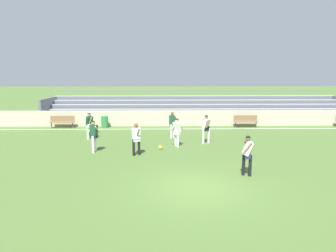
{
  "coord_description": "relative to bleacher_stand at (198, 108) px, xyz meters",
  "views": [
    {
      "loc": [
        -1.27,
        -10.5,
        4.16
      ],
      "look_at": [
        -0.92,
        7.29,
        0.99
      ],
      "focal_mm": 32.48,
      "sensor_mm": 36.0,
      "label": 1
    }
  ],
  "objects": [
    {
      "name": "player_white_on_ball",
      "position": [
        -0.55,
        -9.12,
        -0.06
      ],
      "size": [
        0.53,
        0.65,
        1.68
      ],
      "color": "white",
      "rests_on": "ground"
    },
    {
      "name": "bench_centre_sideline",
      "position": [
        -10.67,
        -3.88,
        -0.51
      ],
      "size": [
        1.8,
        0.4,
        0.9
      ],
      "color": "olive",
      "rests_on": "ground"
    },
    {
      "name": "player_dark_pressing_high",
      "position": [
        -2.5,
        -7.57,
        -0.06
      ],
      "size": [
        0.46,
        0.55,
        1.68
      ],
      "color": "white",
      "rests_on": "ground"
    },
    {
      "name": "player_dark_wide_left",
      "position": [
        -7.68,
        -7.82,
        -0.07
      ],
      "size": [
        0.51,
        0.7,
        1.66
      ],
      "color": "white",
      "rests_on": "ground"
    },
    {
      "name": "bench_near_bin",
      "position": [
        3.24,
        -3.88,
        -0.51
      ],
      "size": [
        1.8,
        0.4,
        0.9
      ],
      "color": "olive",
      "rests_on": "ground"
    },
    {
      "name": "player_white_dropping_back",
      "position": [
        0.29,
        -14.83,
        -0.07
      ],
      "size": [
        0.47,
        0.49,
        1.66
      ],
      "color": "black",
      "rests_on": "ground"
    },
    {
      "name": "field_line_sideline",
      "position": [
        -1.87,
        -4.48,
        -1.06
      ],
      "size": [
        44.0,
        0.12,
        0.01
      ],
      "primitive_type": "cube",
      "color": "white",
      "rests_on": "ground"
    },
    {
      "name": "ground_plane",
      "position": [
        -1.87,
        -16.1,
        -1.06
      ],
      "size": [
        160.0,
        160.0,
        0.0
      ],
      "primitive_type": "plane",
      "color": "#4C6B30"
    },
    {
      "name": "sideline_wall",
      "position": [
        -1.87,
        -3.2,
        -0.45
      ],
      "size": [
        48.0,
        0.16,
        1.22
      ],
      "primitive_type": "cube",
      "color": "beige",
      "rests_on": "ground"
    },
    {
      "name": "player_dark_wide_right",
      "position": [
        -6.72,
        -11.0,
        -0.05
      ],
      "size": [
        0.62,
        0.44,
        1.68
      ],
      "color": "white",
      "rests_on": "ground"
    },
    {
      "name": "bleacher_stand",
      "position": [
        0.0,
        0.0,
        0.0
      ],
      "size": [
        26.23,
        4.24,
        2.52
      ],
      "color": "#B2B2B7",
      "rests_on": "ground"
    },
    {
      "name": "player_white_trailing_run",
      "position": [
        -4.45,
        -11.66,
        -0.08
      ],
      "size": [
        0.47,
        0.67,
        1.65
      ],
      "color": "black",
      "rests_on": "ground"
    },
    {
      "name": "trash_bin",
      "position": [
        -7.48,
        -3.87,
        -0.62
      ],
      "size": [
        0.5,
        0.5,
        0.88
      ],
      "primitive_type": "cylinder",
      "color": "#2D7F3D",
      "rests_on": "ground"
    },
    {
      "name": "soccer_ball",
      "position": [
        -3.24,
        -10.49,
        -0.95
      ],
      "size": [
        0.22,
        0.22,
        0.22
      ],
      "primitive_type": "sphere",
      "color": "yellow",
      "rests_on": "ground"
    },
    {
      "name": "player_white_overlapping",
      "position": [
        -2.32,
        -9.88,
        -0.1
      ],
      "size": [
        0.76,
        0.51,
        1.62
      ],
      "color": "white",
      "rests_on": "ground"
    }
  ]
}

